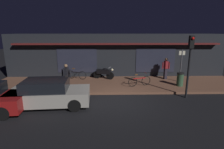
% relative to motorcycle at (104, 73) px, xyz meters
% --- Properties ---
extents(ground_plane, '(60.00, 60.00, 0.00)m').
position_rel_motorcycle_xyz_m(ground_plane, '(1.01, -4.24, -0.65)').
color(ground_plane, black).
extents(sidewalk_slab, '(18.00, 4.00, 0.15)m').
position_rel_motorcycle_xyz_m(sidewalk_slab, '(1.01, -1.24, -0.57)').
color(sidewalk_slab, brown).
rests_on(sidewalk_slab, ground_plane).
extents(storefront_building, '(18.00, 3.30, 3.60)m').
position_rel_motorcycle_xyz_m(storefront_building, '(1.01, 2.15, 1.16)').
color(storefront_building, black).
rests_on(storefront_building, ground_plane).
extents(motorcycle, '(1.64, 0.78, 0.97)m').
position_rel_motorcycle_xyz_m(motorcycle, '(0.00, 0.00, 0.00)').
color(motorcycle, black).
rests_on(motorcycle, sidewalk_slab).
extents(bicycle_parked, '(1.59, 0.62, 0.91)m').
position_rel_motorcycle_xyz_m(bicycle_parked, '(-2.16, 0.01, -0.14)').
color(bicycle_parked, black).
rests_on(bicycle_parked, sidewalk_slab).
extents(bicycle_extra, '(1.60, 0.58, 0.91)m').
position_rel_motorcycle_xyz_m(bicycle_extra, '(2.47, -1.92, -0.14)').
color(bicycle_extra, black).
rests_on(bicycle_extra, sidewalk_slab).
extents(person_photographer, '(0.62, 0.41, 1.67)m').
position_rel_motorcycle_xyz_m(person_photographer, '(-2.33, -2.57, 0.38)').
color(person_photographer, '#28232D').
rests_on(person_photographer, sidewalk_slab).
extents(person_bystander, '(0.62, 0.40, 1.67)m').
position_rel_motorcycle_xyz_m(person_bystander, '(4.84, -0.11, 0.38)').
color(person_bystander, '#28232D').
rests_on(person_bystander, sidewalk_slab).
extents(sign_post, '(0.44, 0.09, 2.40)m').
position_rel_motorcycle_xyz_m(sign_post, '(5.66, -0.95, 0.86)').
color(sign_post, '#47474C').
rests_on(sign_post, sidewalk_slab).
extents(trash_bin, '(0.48, 0.48, 0.93)m').
position_rel_motorcycle_xyz_m(trash_bin, '(5.27, -1.96, -0.03)').
color(trash_bin, '#2D4C33').
rests_on(trash_bin, sidewalk_slab).
extents(traffic_light_pole, '(0.24, 0.33, 3.60)m').
position_rel_motorcycle_xyz_m(traffic_light_pole, '(4.92, -3.82, 1.83)').
color(traffic_light_pole, black).
rests_on(traffic_light_pole, ground_plane).
extents(parked_car_far, '(4.21, 2.04, 1.42)m').
position_rel_motorcycle_xyz_m(parked_car_far, '(-2.76, -4.85, 0.06)').
color(parked_car_far, black).
rests_on(parked_car_far, ground_plane).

